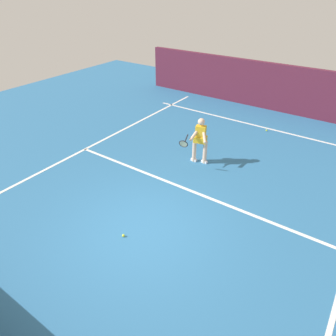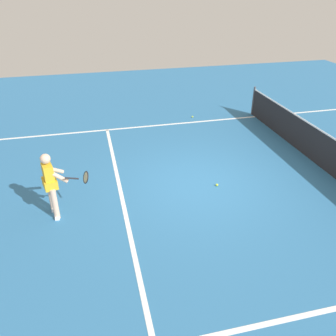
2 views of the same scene
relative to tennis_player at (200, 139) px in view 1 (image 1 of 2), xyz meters
name	(u,v)px [view 1 (image 1 of 2)]	position (x,y,z in m)	size (l,w,h in m)	color
ground_plane	(143,229)	(-0.49, 3.56, -0.85)	(26.05, 26.05, 0.00)	teal
court_back_wall	(278,88)	(-0.49, -6.15, 0.18)	(13.57, 0.24, 2.06)	#561E33
baseline_marking	(257,126)	(-0.49, -3.95, -0.84)	(9.57, 0.10, 0.01)	white
service_line_marking	(187,189)	(-0.49, 1.54, -0.84)	(8.57, 0.10, 0.01)	white
sideline_left_marking	(331,325)	(-4.78, 3.56, -0.84)	(0.10, 18.04, 0.01)	white
sideline_right_marking	(36,174)	(3.79, 3.56, -0.84)	(0.10, 18.04, 0.01)	white
tennis_player	(200,139)	(0.00, 0.00, 0.00)	(0.67, 1.06, 1.55)	beige
tennis_ball_near	(267,130)	(-1.01, -3.68, -0.81)	(0.07, 0.07, 0.07)	#D1E533
tennis_ball_mid	(123,236)	(-0.28, 4.04, -0.81)	(0.07, 0.07, 0.07)	#D1E533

